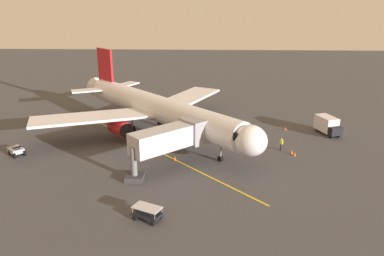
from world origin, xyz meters
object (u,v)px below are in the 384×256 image
(box_truck_near_nose, at_px, (328,125))
(safety_cone_wing_port, at_px, (286,129))
(ground_crew_marshaller, at_px, (281,144))
(safety_cone_nose_left, at_px, (175,158))
(airplane, at_px, (156,108))
(belt_loader_portside, at_px, (17,150))
(safety_cone_wing_starboard, at_px, (292,152))
(baggage_cart_starboard_side, at_px, (147,213))
(jet_bridge, at_px, (174,137))
(safety_cone_nose_right, at_px, (295,154))

(box_truck_near_nose, relative_size, safety_cone_wing_port, 9.06)
(ground_crew_marshaller, distance_m, safety_cone_nose_left, 14.58)
(airplane, distance_m, belt_loader_portside, 19.73)
(safety_cone_wing_port, xyz_separation_m, safety_cone_wing_starboard, (1.08, 9.67, 0.00))
(safety_cone_nose_left, height_order, safety_cone_wing_starboard, same)
(box_truck_near_nose, distance_m, belt_loader_portside, 44.25)
(baggage_cart_starboard_side, relative_size, safety_cone_nose_left, 5.36)
(airplane, bearing_deg, safety_cone_wing_starboard, 158.94)
(airplane, bearing_deg, box_truck_near_nose, -177.77)
(airplane, relative_size, box_truck_near_nose, 6.70)
(belt_loader_portside, bearing_deg, baggage_cart_starboard_side, 143.22)
(ground_crew_marshaller, height_order, belt_loader_portside, belt_loader_portside)
(belt_loader_portside, xyz_separation_m, safety_cone_wing_starboard, (-36.00, -1.92, -0.44))
(baggage_cart_starboard_side, bearing_deg, belt_loader_portside, -36.78)
(jet_bridge, xyz_separation_m, belt_loader_portside, (20.88, -2.75, -3.05))
(airplane, xyz_separation_m, jet_bridge, (-3.73, 11.92, -0.24))
(safety_cone_nose_left, bearing_deg, safety_cone_nose_right, -172.74)
(airplane, bearing_deg, belt_loader_portside, 28.15)
(airplane, xyz_separation_m, ground_crew_marshaller, (-17.64, 6.09, -3.12))
(airplane, xyz_separation_m, safety_cone_nose_left, (-3.60, 9.99, -3.73))
(jet_bridge, height_order, safety_cone_wing_port, jet_bridge)
(safety_cone_nose_left, xyz_separation_m, safety_cone_wing_port, (-16.33, -12.40, 0.00))
(belt_loader_portside, height_order, safety_cone_wing_port, belt_loader_portside)
(box_truck_near_nose, xyz_separation_m, safety_cone_nose_right, (6.84, 9.02, -1.11))
(ground_crew_marshaller, xyz_separation_m, belt_loader_portside, (34.79, 3.09, -0.17))
(airplane, height_order, box_truck_near_nose, airplane)
(jet_bridge, xyz_separation_m, ground_crew_marshaller, (-13.92, -5.83, -2.88))
(safety_cone_nose_right, distance_m, safety_cone_wing_port, 10.47)
(safety_cone_wing_port, height_order, safety_cone_wing_starboard, same)
(box_truck_near_nose, height_order, baggage_cart_starboard_side, box_truck_near_nose)
(belt_loader_portside, bearing_deg, safety_cone_wing_starboard, -176.95)
(airplane, distance_m, ground_crew_marshaller, 18.92)
(airplane, distance_m, safety_cone_nose_right, 21.02)
(belt_loader_portside, bearing_deg, box_truck_near_nose, -166.69)
(baggage_cart_starboard_side, height_order, safety_cone_wing_starboard, baggage_cart_starboard_side)
(box_truck_near_nose, relative_size, belt_loader_portside, 1.20)
(box_truck_near_nose, height_order, safety_cone_nose_right, box_truck_near_nose)
(safety_cone_wing_port, bearing_deg, belt_loader_portside, 17.36)
(safety_cone_nose_right, bearing_deg, jet_bridge, 14.29)
(airplane, height_order, safety_cone_wing_port, airplane)
(safety_cone_wing_port, bearing_deg, safety_cone_wing_starboard, 83.61)
(safety_cone_nose_right, bearing_deg, baggage_cart_starboard_side, 43.05)
(airplane, xyz_separation_m, baggage_cart_starboard_side, (-2.28, 23.70, -3.35))
(jet_bridge, bearing_deg, ground_crew_marshaller, -157.25)
(box_truck_near_nose, distance_m, baggage_cart_starboard_side, 34.20)
(safety_cone_wing_port, bearing_deg, baggage_cart_starboard_side, 55.94)
(safety_cone_wing_starboard, bearing_deg, baggage_cart_starboard_side, 44.78)
(safety_cone_nose_left, relative_size, safety_cone_wing_starboard, 1.00)
(box_truck_near_nose, bearing_deg, safety_cone_nose_left, 26.24)
(ground_crew_marshaller, bearing_deg, box_truck_near_nose, -139.34)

